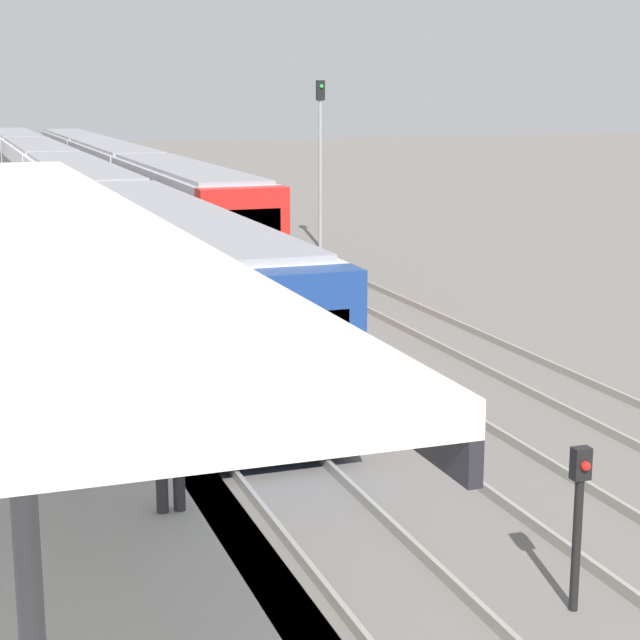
# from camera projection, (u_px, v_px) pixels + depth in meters

# --- Properties ---
(person_on_platform) EXTENTS (0.40, 0.40, 1.66)m
(person_on_platform) POSITION_uv_depth(u_px,v_px,m) (169.00, 431.00, 12.14)
(person_on_platform) COLOR #2D2D33
(person_on_platform) RESTS_ON station_platform
(train_near) EXTENTS (2.58, 61.92, 3.18)m
(train_near) POSITION_uv_depth(u_px,v_px,m) (57.00, 186.00, 44.06)
(train_near) COLOR navy
(train_near) RESTS_ON ground_plane
(train_far) EXTENTS (2.52, 45.37, 3.18)m
(train_far) POSITION_uv_depth(u_px,v_px,m) (115.00, 175.00, 49.91)
(train_far) COLOR red
(train_far) RESTS_ON ground_plane
(signal_post_near) EXTENTS (0.20, 0.21, 1.89)m
(signal_post_near) POSITION_uv_depth(u_px,v_px,m) (579.00, 511.00, 11.61)
(signal_post_near) COLOR black
(signal_post_near) RESTS_ON ground_plane
(signal_mast_far) EXTENTS (0.28, 0.29, 5.99)m
(signal_mast_far) POSITION_uv_depth(u_px,v_px,m) (320.00, 146.00, 38.40)
(signal_mast_far) COLOR gray
(signal_mast_far) RESTS_ON ground_plane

